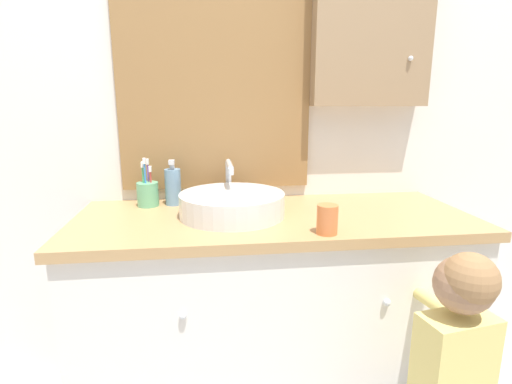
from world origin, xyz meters
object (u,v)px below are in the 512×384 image
Objects in this scene: sink_basin at (232,203)px; toothbrush_holder at (148,193)px; child_figure at (453,369)px; drinking_cup at (327,219)px; soap_dispenser at (173,186)px.

toothbrush_holder is (-0.32, 0.18, 0.01)m from sink_basin.
sink_basin is 0.85m from child_figure.
toothbrush_holder is 2.06× the size of drinking_cup.
sink_basin is at bearing 136.96° from child_figure.
sink_basin is 2.35× the size of soap_dispenser.
drinking_cup is at bearing -34.47° from toothbrush_holder.
drinking_cup is at bearing -40.51° from sink_basin.
soap_dispenser is (-0.23, 0.18, 0.03)m from sink_basin.
soap_dispenser is 1.13m from child_figure.
toothbrush_holder is at bearing 145.53° from drinking_cup.
drinking_cup reaches higher than child_figure.
soap_dispenser reaches higher than sink_basin.
soap_dispenser is (0.10, 0.01, 0.02)m from toothbrush_holder.
child_figure is at bearing -42.00° from soap_dispenser.
toothbrush_holder reaches higher than child_figure.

